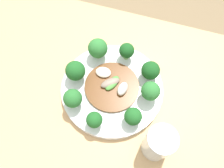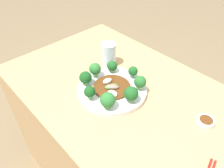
# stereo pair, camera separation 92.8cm
# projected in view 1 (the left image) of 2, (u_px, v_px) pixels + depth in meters

# --- Properties ---
(ground_plane) EXTENTS (8.00, 8.00, 0.00)m
(ground_plane) POSITION_uv_depth(u_px,v_px,m) (104.00, 146.00, 1.33)
(ground_plane) COLOR #7F6B4C
(table) EXTENTS (1.12, 0.70, 0.77)m
(table) POSITION_uv_depth(u_px,v_px,m) (101.00, 131.00, 0.99)
(table) COLOR tan
(table) RESTS_ON ground_plane
(plate) EXTENTS (0.29, 0.29, 0.02)m
(plate) POSITION_uv_depth(u_px,v_px,m) (112.00, 89.00, 0.64)
(plate) COLOR silver
(plate) RESTS_ON table
(broccoli_north) EXTENTS (0.04, 0.04, 0.05)m
(broccoli_north) POSITION_uv_depth(u_px,v_px,m) (94.00, 120.00, 0.55)
(broccoli_north) COLOR #70A356
(broccoli_north) RESTS_ON plate
(broccoli_east) EXTENTS (0.06, 0.06, 0.07)m
(broccoli_east) POSITION_uv_depth(u_px,v_px,m) (75.00, 71.00, 0.61)
(broccoli_east) COLOR #89B76B
(broccoli_east) RESTS_ON plate
(broccoli_south) EXTENTS (0.05, 0.05, 0.06)m
(broccoli_south) POSITION_uv_depth(u_px,v_px,m) (127.00, 51.00, 0.64)
(broccoli_south) COLOR #7AAD5B
(broccoli_south) RESTS_ON plate
(broccoli_west) EXTENTS (0.05, 0.05, 0.07)m
(broccoli_west) POSITION_uv_depth(u_px,v_px,m) (151.00, 91.00, 0.58)
(broccoli_west) COLOR #89B76B
(broccoli_west) RESTS_ON plate
(broccoli_southwest) EXTENTS (0.05, 0.05, 0.06)m
(broccoli_southwest) POSITION_uv_depth(u_px,v_px,m) (150.00, 71.00, 0.61)
(broccoli_southwest) COLOR #7AAD5B
(broccoli_southwest) RESTS_ON plate
(broccoli_northwest) EXTENTS (0.05, 0.05, 0.06)m
(broccoli_northwest) POSITION_uv_depth(u_px,v_px,m) (133.00, 116.00, 0.56)
(broccoli_northwest) COLOR #7AAD5B
(broccoli_northwest) RESTS_ON plate
(broccoli_northeast) EXTENTS (0.05, 0.05, 0.06)m
(broccoli_northeast) POSITION_uv_depth(u_px,v_px,m) (73.00, 99.00, 0.57)
(broccoli_northeast) COLOR #89B76B
(broccoli_northeast) RESTS_ON plate
(broccoli_southeast) EXTENTS (0.06, 0.06, 0.07)m
(broccoli_southeast) POSITION_uv_depth(u_px,v_px,m) (98.00, 48.00, 0.64)
(broccoli_southeast) COLOR #7AAD5B
(broccoli_southeast) RESTS_ON plate
(stirfry_center) EXTENTS (0.16, 0.16, 0.03)m
(stirfry_center) POSITION_uv_depth(u_px,v_px,m) (112.00, 85.00, 0.62)
(stirfry_center) COLOR #5B3314
(stirfry_center) RESTS_ON plate
(drinking_glass) EXTENTS (0.07, 0.07, 0.11)m
(drinking_glass) POSITION_uv_depth(u_px,v_px,m) (158.00, 143.00, 0.53)
(drinking_glass) COLOR silver
(drinking_glass) RESTS_ON table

